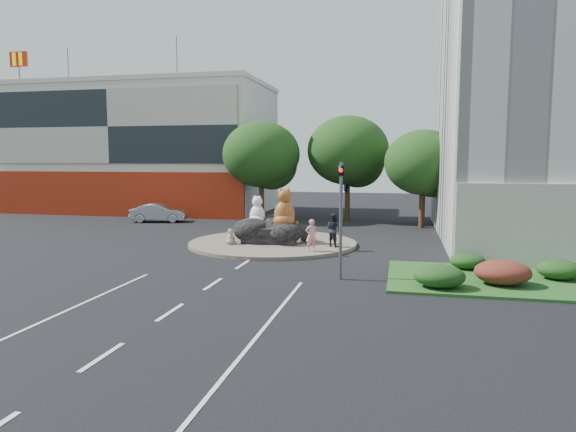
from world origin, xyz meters
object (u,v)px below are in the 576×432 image
Objects in this scene: cat_white at (257,210)px; pedestrian_pink at (311,235)px; cat_tabby at (285,207)px; litter_bin at (434,273)px; kitten_calico at (231,236)px; pedestrian_dark at (334,230)px; parked_car at (159,213)px; kitten_white at (297,236)px.

pedestrian_pink is (3.87, -3.07, -0.97)m from cat_white.
cat_tabby reaches higher than litter_bin.
pedestrian_dark is (5.95, 0.46, 0.48)m from kitten_calico.
parked_car is at bearing 139.24° from kitten_calico.
kitten_white is 16.47m from parked_car.
parked_car is (-9.77, 10.44, 0.07)m from kitten_calico.
pedestrian_dark is at bearing -55.50° from kitten_white.
litter_bin is at bearing -75.77° from cat_tabby.
cat_white reaches higher than pedestrian_pink.
cat_white is 2.12× the size of kitten_white.
parked_car is at bearing 103.78° from kitten_white.
cat_white is 2.53m from kitten_calico.
kitten_white is 2.34m from pedestrian_dark.
cat_tabby reaches higher than parked_car.
kitten_white reaches higher than litter_bin.
pedestrian_pink is at bearing -7.92° from kitten_calico.
cat_white reaches higher than kitten_white.
cat_white is 1.98m from cat_tabby.
pedestrian_pink is 18.80m from parked_car.
parked_car is 26.80m from litter_bin.
cat_tabby is at bearing 21.34° from pedestrian_dark.
cat_tabby is 1.39× the size of pedestrian_pink.
cat_tabby reaches higher than pedestrian_pink.
cat_tabby is 3.83× the size of litter_bin.
kitten_white is 1.41× the size of litter_bin.
cat_tabby is at bearing 127.11° from kitten_white.
pedestrian_pink is 0.38× the size of parked_car.
parked_car is (-13.51, 9.43, 0.10)m from kitten_white.
parked_car is at bearing -70.59° from pedestrian_pink.
litter_bin is (20.79, -16.92, -0.31)m from parked_car.
pedestrian_dark is at bearing -152.36° from pedestrian_pink.
pedestrian_pink is 1.97m from pedestrian_dark.
pedestrian_pink is at bearing -20.22° from cat_white.
cat_tabby is 11.28m from litter_bin.
kitten_white is at bearing 1.11° from cat_white.
pedestrian_pink is 8.03m from litter_bin.
kitten_calico is 5.99m from pedestrian_dark.
kitten_white is 2.60m from pedestrian_pink.
cat_white is 0.42× the size of parked_car.
pedestrian_pink is at bearing -102.89° from kitten_white.
pedestrian_dark is at bearing -45.79° from cat_tabby.
kitten_calico is at bearing 153.87° from kitten_white.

